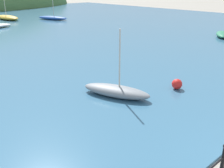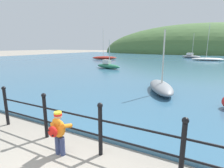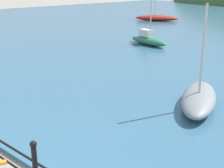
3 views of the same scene
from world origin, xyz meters
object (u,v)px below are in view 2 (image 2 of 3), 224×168
Objects in this scene: child_in_coat at (58,130)px; boat_far_right at (208,59)px; boat_far_left at (104,58)px; boat_blue_hull at (161,87)px; boat_white_sailboat at (108,66)px; boat_twin_mast at (191,56)px.

child_in_coat is 0.17× the size of boat_far_right.
child_in_coat is 0.19× the size of boat_far_left.
boat_blue_hull reaches higher than child_in_coat.
boat_far_right is at bearing 17.71° from boat_far_left.
boat_far_left is 1.67× the size of boat_white_sailboat.
boat_far_right is (16.42, 5.24, -0.04)m from boat_far_left.
boat_white_sailboat is at bearing -106.37° from boat_twin_mast.
boat_far_right is 1.82× the size of boat_white_sailboat.
boat_far_right is at bearing 60.39° from boat_white_sailboat.
boat_twin_mast reaches higher than boat_white_sailboat.
boat_blue_hull is 10.11m from boat_white_sailboat.
child_in_coat is at bearing -97.90° from boat_blue_hull.
boat_twin_mast is (0.42, 35.90, -0.16)m from child_in_coat.
boat_white_sailboat reaches higher than child_in_coat.
boat_twin_mast is at bearing 39.09° from boat_far_left.
child_in_coat is 28.14m from boat_far_left.
boat_white_sailboat is (6.97, -11.38, 0.01)m from boat_far_left.
boat_blue_hull reaches higher than boat_white_sailboat.
boat_white_sailboat is at bearing 114.48° from child_in_coat.
boat_twin_mast is 29.67m from boat_blue_hull.
boat_blue_hull is 0.57× the size of boat_far_right.
child_in_coat is 0.32× the size of boat_white_sailboat.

